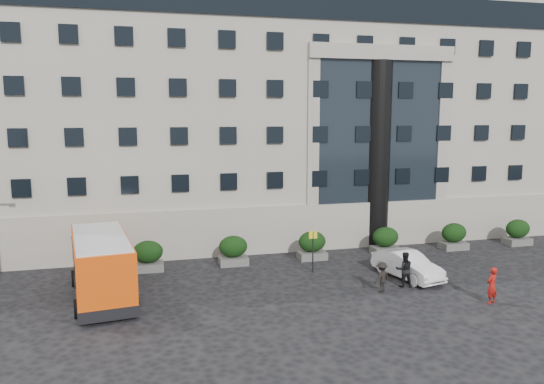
{
  "coord_description": "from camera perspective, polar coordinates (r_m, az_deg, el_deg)",
  "views": [
    {
      "loc": [
        -4.39,
        -24.02,
        9.45
      ],
      "look_at": [
        2.92,
        4.71,
        5.0
      ],
      "focal_mm": 35.0,
      "sensor_mm": 36.0,
      "label": 1
    }
  ],
  "objects": [
    {
      "name": "civic_building",
      "position": [
        47.17,
        -1.57,
        7.99
      ],
      "size": [
        44.0,
        24.0,
        18.0
      ],
      "primitive_type": "cube",
      "color": "gray",
      "rests_on": "ground"
    },
    {
      "name": "bus_stop_sign",
      "position": [
        31.61,
        4.43,
        -5.62
      ],
      "size": [
        0.5,
        0.08,
        2.52
      ],
      "color": "#262628",
      "rests_on": "ground"
    },
    {
      "name": "entrance_column",
      "position": [
        38.14,
        11.25,
        3.94
      ],
      "size": [
        1.8,
        1.8,
        13.0
      ],
      "primitive_type": "cylinder",
      "color": "black",
      "rests_on": "ground"
    },
    {
      "name": "pedestrian_c",
      "position": [
        29.01,
        11.72,
        -8.96
      ],
      "size": [
        1.22,
        1.01,
        1.63
      ],
      "primitive_type": "imported",
      "rotation": [
        0.0,
        0.0,
        3.6
      ],
      "color": "black",
      "rests_on": "ground"
    },
    {
      "name": "pedestrian_a",
      "position": [
        28.9,
        22.57,
        -9.27
      ],
      "size": [
        0.8,
        0.67,
        1.87
      ],
      "primitive_type": "imported",
      "rotation": [
        0.0,
        0.0,
        3.52
      ],
      "color": "#9B140F",
      "rests_on": "ground"
    },
    {
      "name": "hedge_c",
      "position": [
        34.66,
        4.34,
        -5.72
      ],
      "size": [
        1.8,
        1.26,
        1.84
      ],
      "color": "#535351",
      "rests_on": "ground"
    },
    {
      "name": "ground",
      "position": [
        26.18,
        -3.75,
        -12.64
      ],
      "size": [
        120.0,
        120.0,
        0.0
      ],
      "primitive_type": "plane",
      "color": "black",
      "rests_on": "ground"
    },
    {
      "name": "hedge_b",
      "position": [
        33.41,
        -4.2,
        -6.26
      ],
      "size": [
        1.8,
        1.26,
        1.84
      ],
      "color": "#535351",
      "rests_on": "ground"
    },
    {
      "name": "hedge_f",
      "position": [
        42.2,
        24.9,
        -3.92
      ],
      "size": [
        1.8,
        1.26,
        1.84
      ],
      "color": "#535351",
      "rests_on": "ground"
    },
    {
      "name": "hedge_a",
      "position": [
        32.94,
        -13.2,
        -6.69
      ],
      "size": [
        1.8,
        1.26,
        1.84
      ],
      "color": "#535351",
      "rests_on": "ground"
    },
    {
      "name": "pedestrian_b",
      "position": [
        30.09,
        14.04,
        -8.08
      ],
      "size": [
        1.09,
        0.94,
        1.95
      ],
      "primitive_type": "imported",
      "rotation": [
        0.0,
        0.0,
        2.9
      ],
      "color": "black",
      "rests_on": "ground"
    },
    {
      "name": "parked_car_d",
      "position": [
        40.98,
        -24.76,
        -4.5
      ],
      "size": [
        3.02,
        5.69,
        1.52
      ],
      "primitive_type": "imported",
      "rotation": [
        0.0,
        0.0,
        0.09
      ],
      "color": "black",
      "rests_on": "ground"
    },
    {
      "name": "minibus",
      "position": [
        28.69,
        -17.87,
        -7.4
      ],
      "size": [
        3.66,
        8.01,
        3.22
      ],
      "rotation": [
        0.0,
        0.0,
        0.13
      ],
      "color": "#E4490A",
      "rests_on": "ground"
    },
    {
      "name": "white_taxi",
      "position": [
        31.71,
        14.35,
        -7.62
      ],
      "size": [
        2.69,
        4.92,
        1.54
      ],
      "primitive_type": "imported",
      "rotation": [
        0.0,
        0.0,
        0.24
      ],
      "color": "white",
      "rests_on": "ground"
    },
    {
      "name": "hedge_e",
      "position": [
        39.16,
        18.97,
        -4.5
      ],
      "size": [
        1.8,
        1.26,
        1.84
      ],
      "color": "#535351",
      "rests_on": "ground"
    },
    {
      "name": "hedge_d",
      "position": [
        36.61,
        12.11,
        -5.12
      ],
      "size": [
        1.8,
        1.26,
        1.84
      ],
      "color": "#535351",
      "rests_on": "ground"
    }
  ]
}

